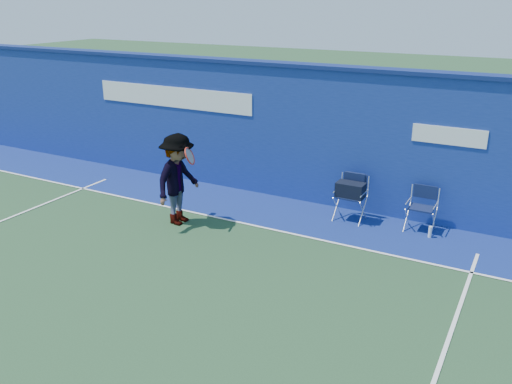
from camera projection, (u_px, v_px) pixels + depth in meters
The scene contains 8 objects.
ground at pixel (143, 294), 8.59m from camera, with size 80.00×80.00×0.00m, color #244326.
stadium_wall at pixel (285, 131), 12.36m from camera, with size 24.00×0.50×3.08m.
out_of_bounds_strip at pixel (263, 209), 11.98m from camera, with size 24.00×1.80×0.01m, color navy.
court_lines at pixel (166, 277), 9.08m from camera, with size 24.00×12.00×0.01m.
directors_chair_left at pixel (350, 201), 11.29m from camera, with size 0.57×0.53×0.97m.
directors_chair_right at pixel (421, 217), 10.82m from camera, with size 0.53×0.48×0.89m.
water_bottle at pixel (430, 232), 10.55m from camera, with size 0.07×0.07×0.23m, color white.
tennis_player at pixel (178, 179), 10.97m from camera, with size 0.90×1.23×1.89m.
Camera 1 is at (5.16, -5.76, 4.45)m, focal length 38.00 mm.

